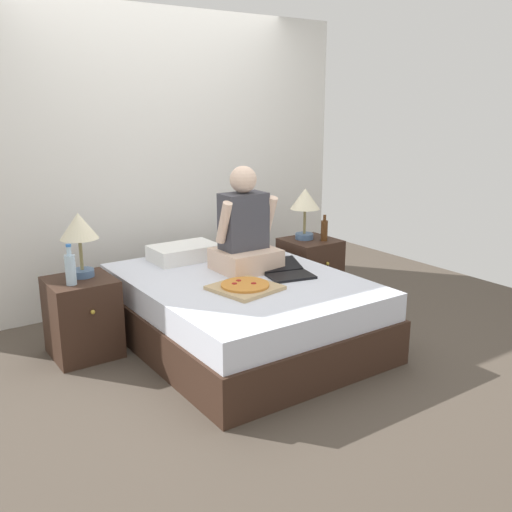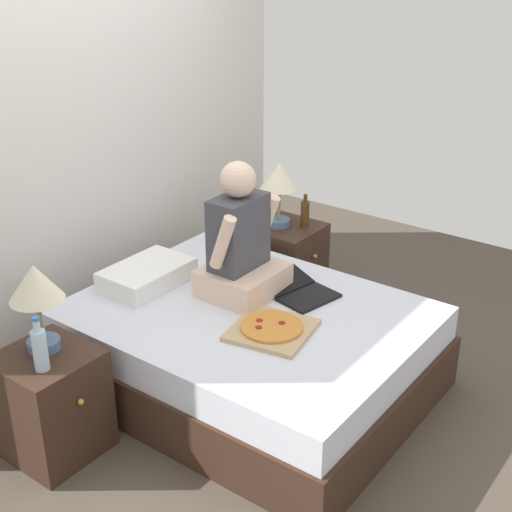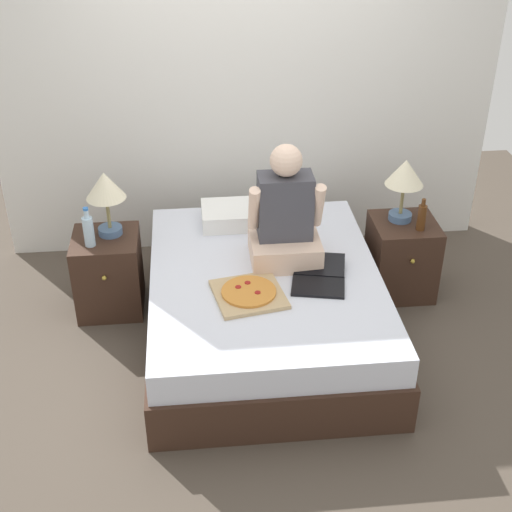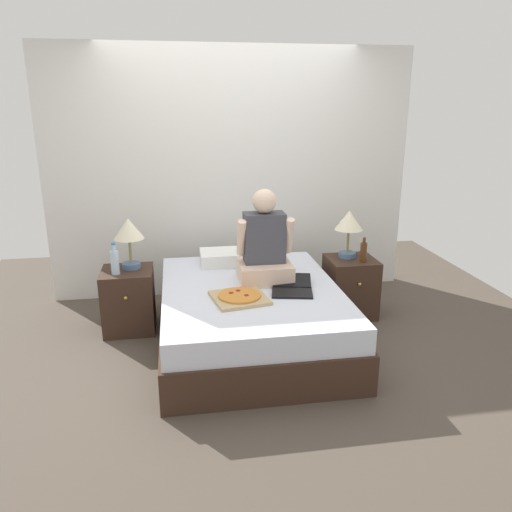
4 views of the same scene
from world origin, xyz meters
name	(u,v)px [view 3 (image 3 of 4)]	position (x,y,z in m)	size (l,w,h in m)	color
ground_plane	(265,336)	(0.00, 0.00, 0.00)	(5.70, 5.70, 0.00)	#4C4238
wall_back	(246,90)	(0.00, 1.31, 1.25)	(3.70, 0.12, 2.50)	silver
bed	(265,306)	(0.00, 0.00, 0.25)	(1.48, 1.90, 0.50)	#382319
nightstand_left	(109,273)	(-1.03, 0.45, 0.28)	(0.44, 0.47, 0.56)	#382319
lamp_on_left_nightstand	(105,190)	(-0.99, 0.50, 0.88)	(0.26, 0.26, 0.45)	#4C6B93
water_bottle	(89,230)	(-1.11, 0.36, 0.67)	(0.07, 0.07, 0.28)	silver
nightstand_right	(401,257)	(1.03, 0.45, 0.28)	(0.44, 0.47, 0.56)	#382319
lamp_on_right_nightstand	(405,177)	(1.00, 0.50, 0.88)	(0.26, 0.26, 0.45)	#4C6B93
beer_bottle	(422,217)	(1.10, 0.35, 0.65)	(0.06, 0.06, 0.23)	#512D14
pillow	(239,215)	(-0.11, 0.67, 0.56)	(0.52, 0.34, 0.12)	white
person_seated	(285,219)	(0.14, 0.17, 0.79)	(0.47, 0.40, 0.78)	beige
laptop	(319,279)	(0.32, -0.13, 0.52)	(0.40, 0.47, 0.07)	black
pizza_box	(249,293)	(-0.12, -0.24, 0.52)	(0.47, 0.47, 0.05)	tan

